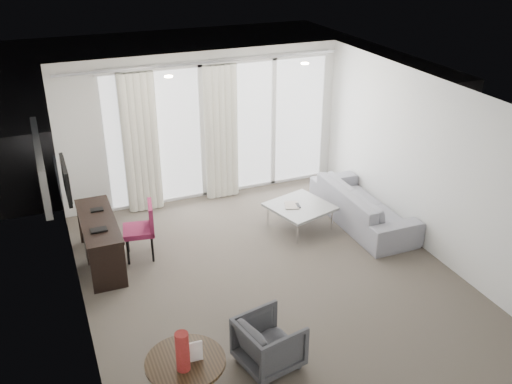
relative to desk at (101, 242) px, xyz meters
name	(u,v)px	position (x,y,z in m)	size (l,w,h in m)	color
floor	(272,280)	(2.12, -1.33, -0.36)	(5.00, 6.00, 0.00)	#4D453C
ceiling	(275,99)	(2.12, -1.33, 2.24)	(5.00, 6.00, 0.00)	white
wall_left	(74,233)	(-0.38, -1.33, 0.94)	(0.00, 6.00, 2.60)	silver
wall_right	(431,168)	(4.62, -1.33, 0.94)	(0.00, 6.00, 2.60)	silver
wall_front	(413,339)	(2.12, -4.33, 0.94)	(5.00, 0.00, 2.60)	silver
window_panel	(221,130)	(2.42, 1.65, 0.84)	(4.00, 0.02, 2.38)	white
window_frame	(221,130)	(2.42, 1.64, 0.84)	(4.10, 0.06, 2.44)	white
curtain_left	(141,144)	(0.97, 1.49, 0.84)	(0.60, 0.20, 2.38)	silver
curtain_right	(221,133)	(2.37, 1.49, 0.84)	(0.60, 0.20, 2.38)	silver
curtain_track	(205,62)	(2.12, 1.49, 2.09)	(4.80, 0.04, 0.04)	#B2B2B7
downlight_a	(169,76)	(1.22, 0.27, 2.23)	(0.12, 0.12, 0.02)	#FFE0B2
downlight_b	(305,63)	(3.32, 0.27, 2.23)	(0.12, 0.12, 0.02)	#FFE0B2
desk	(101,242)	(0.00, 0.00, 0.00)	(0.48, 1.54, 0.72)	black
tv	(66,180)	(-0.34, 0.12, 0.99)	(0.05, 0.80, 0.50)	black
desk_chair	(139,231)	(0.55, -0.02, 0.07)	(0.47, 0.44, 0.86)	maroon
menu_card	(196,354)	(0.50, -3.17, 0.36)	(0.12, 0.02, 0.23)	white
red_lamp	(184,377)	(0.35, -3.23, 0.17)	(0.21, 0.21, 1.07)	maroon
tub_armchair	(269,343)	(1.43, -2.84, -0.06)	(0.64, 0.66, 0.60)	#3A3A3F
coffee_table	(300,216)	(3.14, -0.11, -0.16)	(0.89, 0.89, 0.40)	gray
remote	(298,208)	(3.10, -0.12, 0.00)	(0.05, 0.17, 0.02)	black
magazine	(292,208)	(3.01, -0.07, 0.00)	(0.24, 0.30, 0.02)	gray
sofa	(363,205)	(4.17, -0.34, -0.04)	(2.18, 0.85, 0.64)	gray
terrace_slab	(199,165)	(2.42, 3.17, -0.42)	(5.60, 3.00, 0.12)	#4D4D50
rattan_chair_a	(244,137)	(3.46, 3.24, 0.03)	(0.54, 0.54, 0.78)	brown
rattan_chair_b	(265,125)	(4.10, 3.64, 0.09)	(0.62, 0.62, 0.91)	brown
rattan_table	(234,145)	(3.19, 3.12, -0.09)	(0.55, 0.55, 0.55)	brown
balustrade	(179,119)	(2.42, 4.62, 0.14)	(5.50, 0.06, 1.05)	#B2B2B7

